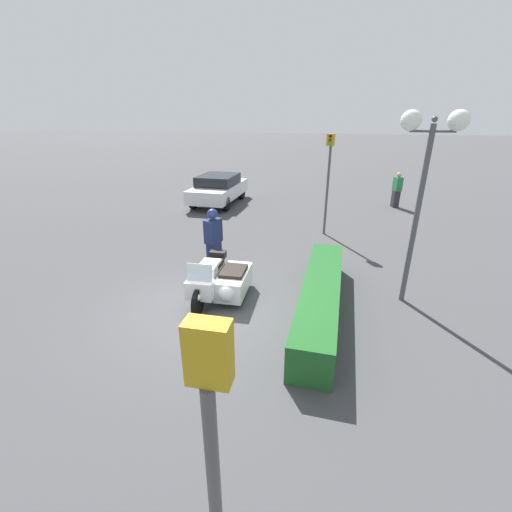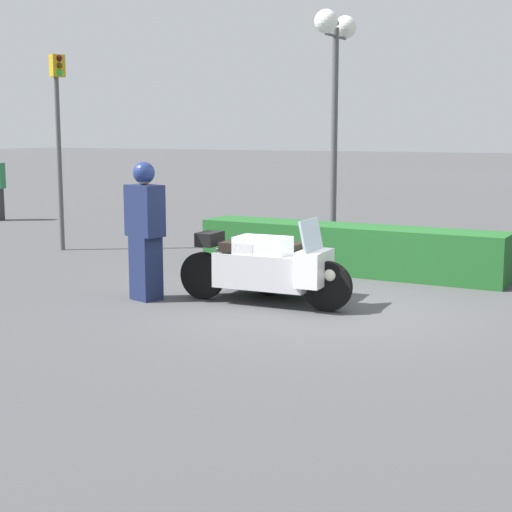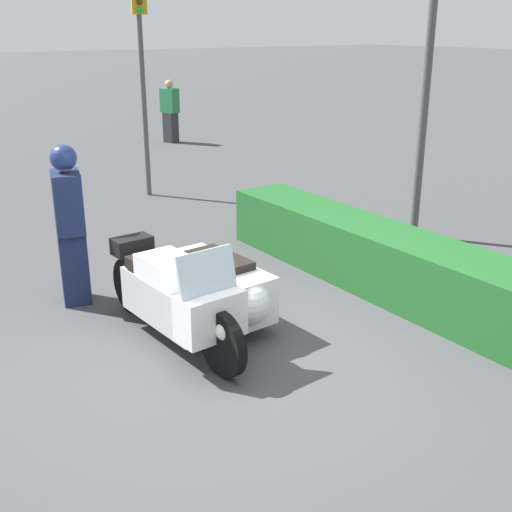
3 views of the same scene
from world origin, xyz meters
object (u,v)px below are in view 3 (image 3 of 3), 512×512
(pedestrian_bystander, at_px, (170,111))
(officer_rider, at_px, (70,222))
(hedge_bush_curbside, at_px, (374,256))
(traffic_light_far, at_px, (142,66))
(police_motorcycle, at_px, (199,292))

(pedestrian_bystander, bearing_deg, officer_rider, -142.14)
(hedge_bush_curbside, distance_m, traffic_light_far, 6.03)
(hedge_bush_curbside, height_order, traffic_light_far, traffic_light_far)
(police_motorcycle, relative_size, pedestrian_bystander, 1.44)
(officer_rider, xyz_separation_m, traffic_light_far, (-4.07, 2.88, 1.40))
(traffic_light_far, height_order, pedestrian_bystander, traffic_light_far)
(hedge_bush_curbside, height_order, pedestrian_bystander, pedestrian_bystander)
(police_motorcycle, xyz_separation_m, pedestrian_bystander, (-10.65, 5.20, 0.38))
(pedestrian_bystander, bearing_deg, police_motorcycle, -134.93)
(hedge_bush_curbside, xyz_separation_m, pedestrian_bystander, (-10.73, 2.78, 0.46))
(officer_rider, bearing_deg, pedestrian_bystander, 72.11)
(officer_rider, height_order, hedge_bush_curbside, officer_rider)
(officer_rider, distance_m, traffic_light_far, 5.18)
(traffic_light_far, distance_m, pedestrian_bystander, 6.11)
(hedge_bush_curbside, bearing_deg, pedestrian_bystander, 165.48)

